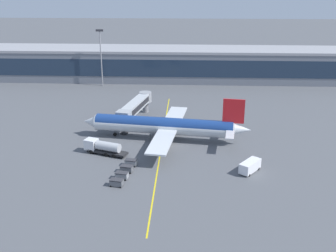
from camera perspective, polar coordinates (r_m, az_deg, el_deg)
name	(u,v)px	position (r m, az deg, el deg)	size (l,w,h in m)	color
ground_plane	(173,146)	(99.47, 0.70, -2.92)	(700.00, 700.00, 0.00)	#515459
apron_lead_in_line	(162,143)	(101.44, -0.88, -2.44)	(0.30, 80.00, 0.01)	yellow
terminal_building	(226,64)	(166.74, 8.43, 8.79)	(203.80, 19.82, 13.02)	slate
main_airliner	(164,126)	(102.19, -0.54, 0.04)	(44.19, 35.09, 11.90)	silver
jet_bridge	(136,106)	(115.60, -4.63, 2.94)	(7.93, 22.77, 6.52)	#B2B7BC
fuel_tanker	(103,147)	(95.83, -9.36, -3.01)	(11.02, 5.93, 3.25)	#232326
lavatory_truck	(250,166)	(87.94, 11.78, -5.62)	(5.37, 5.99, 2.50)	white
baggage_cart_0	(117,182)	(81.39, -7.43, -8.08)	(2.88, 2.02, 1.48)	#595B60
baggage_cart_1	(122,175)	(84.04, -6.68, -7.07)	(2.88, 2.02, 1.48)	gray
baggage_cart_2	(127,169)	(86.73, -5.99, -6.13)	(2.88, 2.02, 1.48)	#595B60
baggage_cart_3	(131,162)	(89.45, -5.34, -5.25)	(2.88, 2.02, 1.48)	gray
apron_light_mast_0	(101,53)	(156.57, -9.66, 10.33)	(2.80, 0.50, 21.79)	gray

